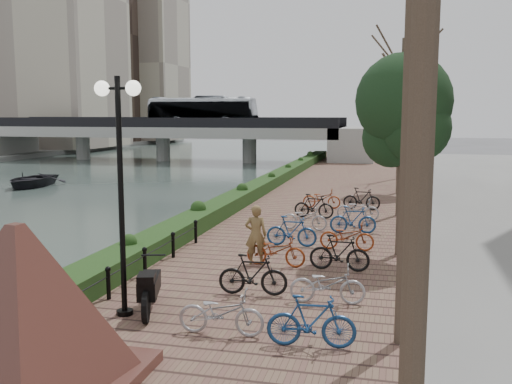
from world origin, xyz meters
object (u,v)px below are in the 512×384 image
(boat, at_px, (31,180))
(granite_monument, at_px, (20,309))
(lamppost, at_px, (119,146))
(pedestrian, at_px, (256,235))
(motorcycle, at_px, (150,286))

(boat, bearing_deg, granite_monument, -58.10)
(granite_monument, xyz_separation_m, lamppost, (-0.09, 3.57, 2.28))
(pedestrian, relative_size, boat, 0.38)
(motorcycle, xyz_separation_m, pedestrian, (1.33, 4.35, 0.31))
(granite_monument, bearing_deg, pedestrian, 78.51)
(granite_monument, relative_size, pedestrian, 2.93)
(lamppost, relative_size, pedestrian, 2.93)
(boat, bearing_deg, lamppost, -54.03)
(motorcycle, distance_m, pedestrian, 4.56)
(boat, bearing_deg, motorcycle, -52.87)
(motorcycle, bearing_deg, lamppost, -158.80)
(granite_monument, bearing_deg, boat, 125.00)
(motorcycle, height_order, pedestrian, pedestrian)
(lamppost, relative_size, boat, 1.10)
(motorcycle, height_order, boat, motorcycle)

